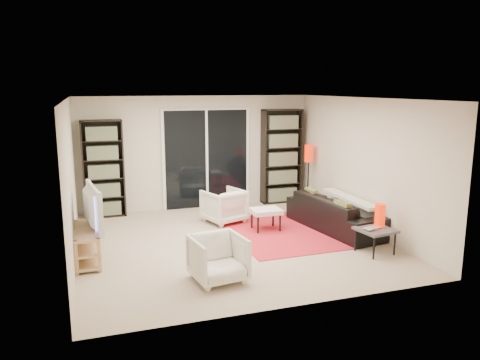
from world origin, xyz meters
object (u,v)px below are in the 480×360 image
at_px(sofa, 336,213).
at_px(bookshelf_right, 282,156).
at_px(tv_stand, 87,244).
at_px(side_table, 375,231).
at_px(ottoman, 266,212).
at_px(floor_lamp, 309,160).
at_px(armchair_back, 224,206).
at_px(armchair_front, 218,259).
at_px(bookshelf_left, 104,169).

bearing_deg(sofa, bookshelf_right, -4.80).
height_order(tv_stand, side_table, tv_stand).
bearing_deg(ottoman, bookshelf_right, 59.67).
xyz_separation_m(bookshelf_right, tv_stand, (-4.22, -2.48, -0.79)).
height_order(ottoman, floor_lamp, floor_lamp).
bearing_deg(armchair_back, tv_stand, 8.69).
bearing_deg(ottoman, side_table, -54.11).
relative_size(bookshelf_right, armchair_back, 2.95).
distance_m(sofa, side_table, 1.31).
bearing_deg(ottoman, armchair_back, 128.06).
bearing_deg(floor_lamp, armchair_back, -164.40).
distance_m(sofa, floor_lamp, 1.84).
bearing_deg(bookshelf_right, side_table, -88.48).
height_order(armchair_front, ottoman, armchair_front).
height_order(bookshelf_right, armchair_front, bookshelf_right).
relative_size(sofa, ottoman, 3.95).
xyz_separation_m(armchair_front, ottoman, (1.44, 1.93, 0.03)).
bearing_deg(side_table, sofa, 87.88).
xyz_separation_m(bookshelf_left, floor_lamp, (4.24, -0.57, 0.06)).
bearing_deg(side_table, bookshelf_right, 91.52).
xyz_separation_m(bookshelf_right, armchair_front, (-2.55, -3.82, -0.73)).
xyz_separation_m(bookshelf_left, bookshelf_right, (3.85, -0.00, 0.07)).
bearing_deg(tv_stand, floor_lamp, 22.50).
height_order(armchair_back, armchair_front, armchair_back).
bearing_deg(armchair_front, sofa, 22.10).
bearing_deg(floor_lamp, bookshelf_right, 124.26).
height_order(bookshelf_left, bookshelf_right, bookshelf_right).
bearing_deg(tv_stand, sofa, 3.11).
height_order(armchair_back, floor_lamp, floor_lamp).
relative_size(sofa, armchair_front, 3.06).
bearing_deg(tv_stand, armchair_back, 27.69).
bearing_deg(bookshelf_right, sofa, -86.36).
relative_size(bookshelf_right, ottoman, 3.92).
xyz_separation_m(tv_stand, side_table, (4.31, -1.07, 0.10)).
height_order(bookshelf_left, floor_lamp, bookshelf_left).
xyz_separation_m(bookshelf_right, sofa, (0.14, -2.24, -0.74)).
height_order(bookshelf_right, tv_stand, bookshelf_right).
distance_m(ottoman, side_table, 2.05).
height_order(ottoman, side_table, same).
bearing_deg(sofa, ottoman, 65.84).
bearing_deg(side_table, ottoman, 125.89).
xyz_separation_m(tv_stand, floor_lamp, (4.61, 1.91, 0.77)).
height_order(armchair_front, side_table, armchair_front).
bearing_deg(ottoman, floor_lamp, 41.43).
height_order(armchair_front, floor_lamp, floor_lamp).
relative_size(tv_stand, floor_lamp, 0.84).
xyz_separation_m(sofa, armchair_front, (-2.69, -1.57, 0.01)).
bearing_deg(armchair_back, floor_lamp, 176.59).
relative_size(armchair_front, ottoman, 1.29).
bearing_deg(bookshelf_left, bookshelf_right, -0.00).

